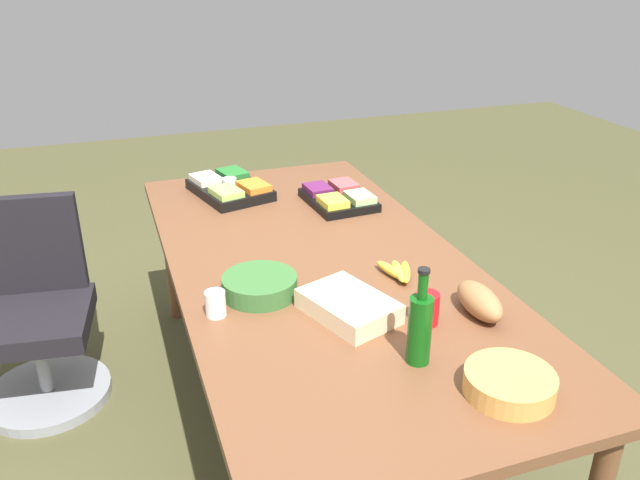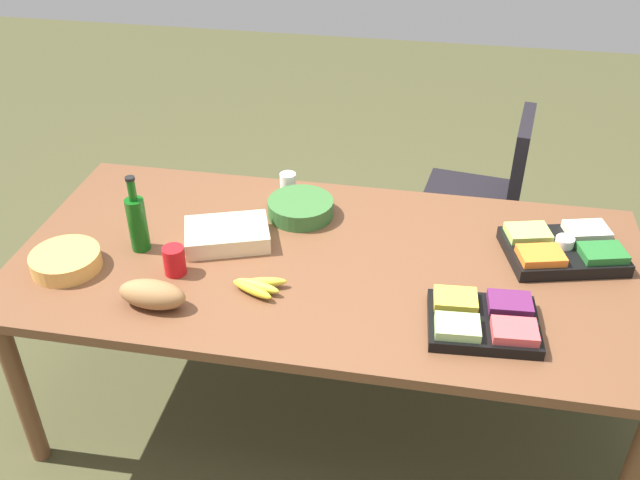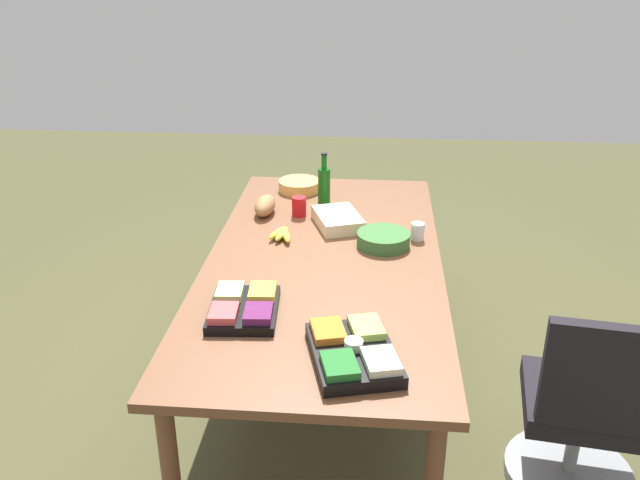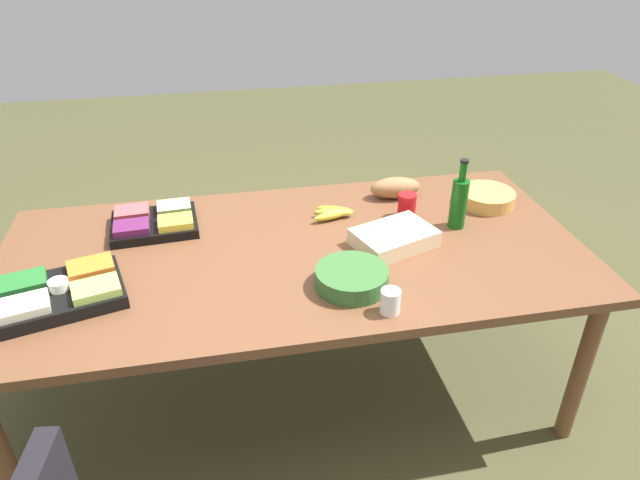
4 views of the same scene
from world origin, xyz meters
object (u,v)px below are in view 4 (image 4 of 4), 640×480
(veggie_tray, at_px, (61,292))
(conference_table, at_px, (294,263))
(banana_bunch, at_px, (333,213))
(salad_bowl, at_px, (352,278))
(bread_loaf, at_px, (395,188))
(paper_cup, at_px, (390,301))
(sheet_cake, at_px, (394,238))
(wine_bottle, at_px, (459,202))
(fruit_platter, at_px, (154,222))
(red_solo_cup, at_px, (407,206))
(chip_bowl, at_px, (487,198))

(veggie_tray, bearing_deg, conference_table, -168.23)
(banana_bunch, bearing_deg, salad_bowl, 85.14)
(banana_bunch, xyz_separation_m, bread_loaf, (-0.33, -0.14, 0.02))
(banana_bunch, bearing_deg, veggie_tray, 21.08)
(paper_cup, bearing_deg, sheet_cake, -109.18)
(conference_table, xyz_separation_m, wine_bottle, (-0.73, -0.06, 0.19))
(veggie_tray, bearing_deg, banana_bunch, -158.92)
(sheet_cake, relative_size, bread_loaf, 1.33)
(conference_table, height_order, wine_bottle, wine_bottle)
(wine_bottle, height_order, veggie_tray, wine_bottle)
(fruit_platter, xyz_separation_m, salad_bowl, (-0.74, 0.58, 0.00))
(fruit_platter, relative_size, red_solo_cup, 3.44)
(red_solo_cup, bearing_deg, veggie_tray, 14.53)
(veggie_tray, relative_size, bread_loaf, 2.01)
(salad_bowl, bearing_deg, paper_cup, 117.68)
(salad_bowl, bearing_deg, sheet_cake, -134.16)
(chip_bowl, bearing_deg, conference_table, 13.59)
(sheet_cake, bearing_deg, paper_cup, 70.82)
(sheet_cake, relative_size, fruit_platter, 0.85)
(sheet_cake, xyz_separation_m, veggie_tray, (1.28, 0.14, 0.00))
(wine_bottle, xyz_separation_m, bread_loaf, (0.18, -0.32, -0.07))
(chip_bowl, height_order, red_solo_cup, red_solo_cup)
(wine_bottle, height_order, red_solo_cup, wine_bottle)
(fruit_platter, relative_size, bread_loaf, 1.58)
(banana_bunch, distance_m, bread_loaf, 0.36)
(veggie_tray, height_order, salad_bowl, veggie_tray)
(sheet_cake, relative_size, wine_bottle, 1.02)
(conference_table, xyz_separation_m, salad_bowl, (-0.17, 0.29, 0.10))
(banana_bunch, distance_m, wine_bottle, 0.55)
(sheet_cake, xyz_separation_m, chip_bowl, (-0.54, -0.27, -0.00))
(fruit_platter, relative_size, salad_bowl, 1.40)
(sheet_cake, height_order, bread_loaf, bread_loaf)
(chip_bowl, relative_size, red_solo_cup, 2.33)
(bread_loaf, bearing_deg, sheet_cake, 72.02)
(sheet_cake, bearing_deg, bread_loaf, -107.98)
(banana_bunch, height_order, fruit_platter, fruit_platter)
(bread_loaf, bearing_deg, veggie_tray, 21.60)
(banana_bunch, relative_size, salad_bowl, 0.74)
(fruit_platter, distance_m, chip_bowl, 1.51)
(sheet_cake, height_order, banana_bunch, sheet_cake)
(bread_loaf, relative_size, salad_bowl, 0.89)
(red_solo_cup, bearing_deg, fruit_platter, -5.45)
(bread_loaf, distance_m, red_solo_cup, 0.20)
(chip_bowl, bearing_deg, banana_bunch, -0.56)
(conference_table, relative_size, veggie_tray, 4.94)
(fruit_platter, bearing_deg, red_solo_cup, 174.55)
(veggie_tray, height_order, paper_cup, paper_cup)
(conference_table, xyz_separation_m, paper_cup, (-0.26, 0.47, 0.11))
(banana_bunch, bearing_deg, fruit_platter, -3.90)
(conference_table, relative_size, paper_cup, 26.43)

